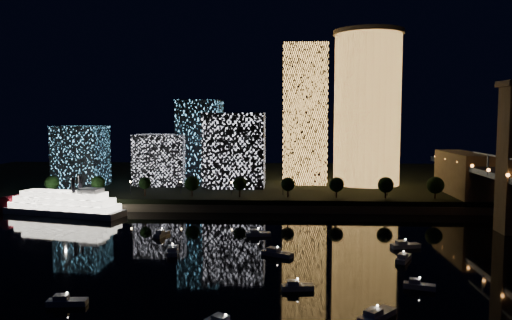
{
  "coord_description": "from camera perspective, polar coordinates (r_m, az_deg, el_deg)",
  "views": [
    {
      "loc": [
        -12.44,
        -116.75,
        38.49
      ],
      "look_at": [
        -21.48,
        55.0,
        23.38
      ],
      "focal_mm": 35.0,
      "sensor_mm": 36.0,
      "label": 1
    }
  ],
  "objects": [
    {
      "name": "street_lamps",
      "position": [
        213.89,
        -2.8,
        -2.9
      ],
      "size": [
        132.7,
        0.7,
        5.65
      ],
      "color": "black",
      "rests_on": "far_bank"
    },
    {
      "name": "ground",
      "position": [
        123.56,
        8.88,
        -13.19
      ],
      "size": [
        520.0,
        520.0,
        0.0
      ],
      "primitive_type": "plane",
      "color": "black",
      "rests_on": "ground"
    },
    {
      "name": "seawall",
      "position": [
        202.55,
        6.51,
        -5.53
      ],
      "size": [
        420.0,
        6.0,
        3.0
      ],
      "primitive_type": "cube",
      "color": "#6B5E4C",
      "rests_on": "ground"
    },
    {
      "name": "esplanade_trees",
      "position": [
        206.84,
        0.57,
        -2.77
      ],
      "size": [
        166.49,
        6.98,
        8.99
      ],
      "color": "black",
      "rests_on": "far_bank"
    },
    {
      "name": "far_bank",
      "position": [
        279.36,
        5.54,
        -2.4
      ],
      "size": [
        420.0,
        160.0,
        5.0
      ],
      "primitive_type": "cube",
      "color": "black",
      "rests_on": "ground"
    },
    {
      "name": "midrise_blocks",
      "position": [
        247.3,
        -8.31,
        1.16
      ],
      "size": [
        97.69,
        44.15,
        41.52
      ],
      "color": "white",
      "rests_on": "far_bank"
    },
    {
      "name": "riverboat",
      "position": [
        211.09,
        -21.57,
        -4.72
      ],
      "size": [
        53.54,
        22.66,
        15.84
      ],
      "color": "silver",
      "rests_on": "ground"
    },
    {
      "name": "tower_rectangular",
      "position": [
        251.72,
        5.55,
        5.2
      ],
      "size": [
        21.61,
        21.61,
        68.76
      ],
      "primitive_type": "cube",
      "color": "#FFB151",
      "rests_on": "far_bank"
    },
    {
      "name": "motorboats",
      "position": [
        128.67,
        5.42,
        -12.03
      ],
      "size": [
        114.29,
        75.82,
        2.78
      ],
      "color": "silver",
      "rests_on": "ground"
    },
    {
      "name": "tower_cylindrical",
      "position": [
        251.25,
        12.58,
        5.82
      ],
      "size": [
        34.0,
        34.0,
        74.77
      ],
      "color": "#FFB151",
      "rests_on": "far_bank"
    }
  ]
}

